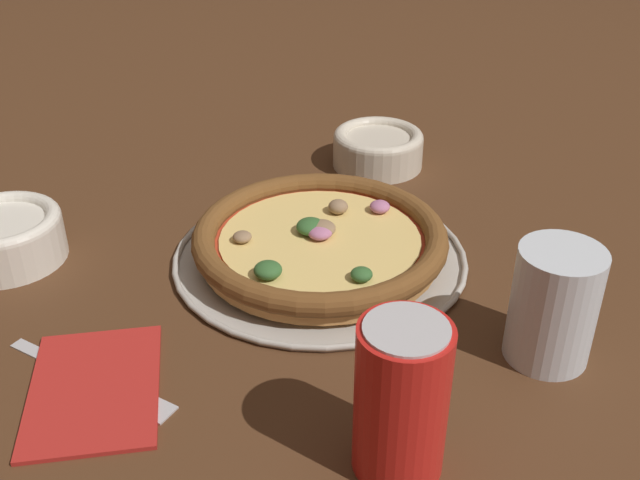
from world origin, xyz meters
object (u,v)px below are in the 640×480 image
pizza (320,240)px  drinking_cup (554,305)px  bowl_near (378,147)px  fork (98,381)px  napkin (94,386)px  beverage_can (401,399)px  bowl_far (4,235)px  pizza_tray (320,257)px

pizza → drinking_cup: bearing=61.6°
bowl_near → fork: (0.45, -0.19, -0.02)m
napkin → beverage_can: size_ratio=1.39×
bowl_far → beverage_can: 0.47m
napkin → fork: (-0.01, -0.00, -0.00)m
pizza_tray → pizza: pizza is taller
pizza_tray → fork: (0.21, -0.15, -0.00)m
pizza_tray → napkin: same height
bowl_near → napkin: bearing=-22.0°
bowl_far → napkin: bowl_far is taller
fork → napkin: bearing=-62.1°
pizza → bowl_far: bowl_far is taller
bowl_near → bowl_far: 0.46m
pizza_tray → beverage_can: (0.26, 0.10, 0.06)m
pizza → fork: 0.26m
bowl_near → drinking_cup: size_ratio=1.10×
fork → beverage_can: beverage_can is taller
bowl_near → drinking_cup: bearing=26.9°
pizza → bowl_near: bearing=171.3°
bowl_near → beverage_can: beverage_can is taller
pizza_tray → pizza: size_ratio=1.16×
pizza_tray → bowl_far: bowl_far is taller
pizza → bowl_near: size_ratio=2.27×
bowl_near → fork: bearing=-22.5°
napkin → fork: napkin is taller
bowl_near → bowl_far: (0.29, -0.36, 0.00)m
bowl_far → beverage_can: bearing=63.3°
pizza → bowl_far: bearing=-81.4°
beverage_can → drinking_cup: bearing=140.6°
pizza_tray → bowl_near: bowl_near is taller
pizza_tray → drinking_cup: size_ratio=2.90×
beverage_can → pizza_tray: bearing=-159.1°
pizza → napkin: 0.27m
bowl_near → fork: 0.49m
drinking_cup → beverage_can: (0.14, -0.12, 0.01)m
napkin → beverage_can: beverage_can is taller
pizza_tray → bowl_near: size_ratio=2.64×
napkin → fork: size_ratio=1.01×
pizza → beverage_can: 0.28m
bowl_far → bowl_near: bearing=128.8°
bowl_near → drinking_cup: 0.40m
pizza_tray → bowl_near: bearing=171.3°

